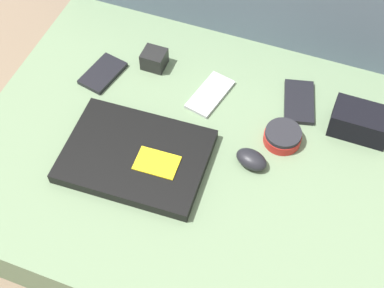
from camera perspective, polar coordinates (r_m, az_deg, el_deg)
ground_plane at (r=1.28m, az=-0.00°, el=-3.96°), size 8.00×8.00×0.00m
couch_seat at (r=1.22m, az=-0.00°, el=-2.34°), size 0.96×0.74×0.13m
laptop at (r=1.15m, az=-6.00°, el=-1.30°), size 0.31×0.23×0.03m
computer_mouse at (r=1.14m, az=6.36°, el=-1.65°), size 0.08×0.06×0.03m
speaker_puck at (r=1.18m, az=9.65°, el=0.81°), size 0.08×0.08×0.03m
phone_silver at (r=1.26m, az=11.34°, el=4.44°), size 0.10×0.14×0.01m
phone_black at (r=1.26m, az=1.95°, el=5.32°), size 0.09×0.14×0.01m
phone_small at (r=1.31m, az=-9.49°, el=7.45°), size 0.09×0.12×0.01m
camera_pouch at (r=1.23m, az=17.54°, el=2.27°), size 0.13×0.08×0.06m
charger_brick at (r=1.31m, az=-4.05°, el=9.03°), size 0.06×0.05×0.04m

